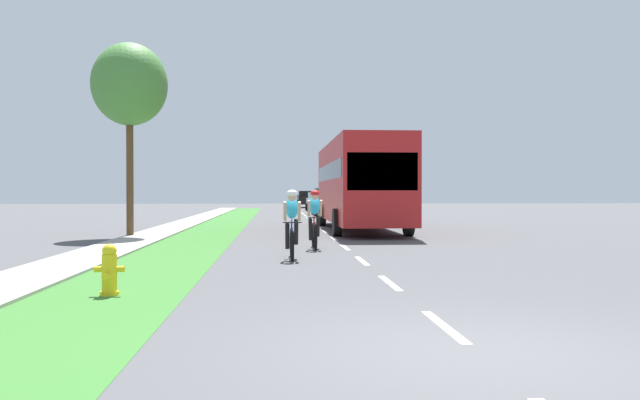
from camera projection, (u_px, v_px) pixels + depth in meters
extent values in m
plane|color=#4C4C4F|center=(323.00, 230.00, 26.07)|extent=(120.00, 120.00, 0.00)
cube|color=#38722D|center=(214.00, 230.00, 25.77)|extent=(2.27, 70.00, 0.01)
cube|color=#9E998E|center=(166.00, 230.00, 25.64)|extent=(1.52, 70.00, 0.10)
cube|color=white|center=(444.00, 326.00, 7.37)|extent=(0.12, 1.80, 0.01)
cube|color=white|center=(390.00, 283.00, 10.86)|extent=(0.12, 1.80, 0.01)
cube|color=white|center=(362.00, 261.00, 14.35)|extent=(0.12, 1.80, 0.01)
cube|color=white|center=(345.00, 247.00, 17.84)|extent=(0.12, 1.80, 0.01)
cube|color=white|center=(334.00, 238.00, 21.33)|extent=(0.12, 1.80, 0.01)
cube|color=white|center=(326.00, 232.00, 24.82)|extent=(0.12, 1.80, 0.01)
cube|color=white|center=(319.00, 227.00, 28.32)|extent=(0.12, 1.80, 0.01)
cube|color=white|center=(315.00, 223.00, 31.81)|extent=(0.12, 1.80, 0.01)
cube|color=white|center=(311.00, 220.00, 35.30)|extent=(0.12, 1.80, 0.01)
cube|color=white|center=(308.00, 217.00, 38.79)|extent=(0.12, 1.80, 0.01)
cube|color=white|center=(305.00, 215.00, 42.28)|extent=(0.12, 1.80, 0.01)
cube|color=white|center=(303.00, 214.00, 45.77)|extent=(0.12, 1.80, 0.01)
cube|color=white|center=(301.00, 212.00, 49.27)|extent=(0.12, 1.80, 0.01)
cube|color=white|center=(299.00, 211.00, 52.76)|extent=(0.12, 1.80, 0.01)
cube|color=white|center=(298.00, 210.00, 56.25)|extent=(0.12, 1.80, 0.01)
cylinder|color=yellow|center=(110.00, 293.00, 9.55)|extent=(0.28, 0.28, 0.06)
cylinder|color=yellow|center=(109.00, 273.00, 9.55)|extent=(0.22, 0.22, 0.55)
sphere|color=yellow|center=(109.00, 251.00, 9.55)|extent=(0.21, 0.21, 0.21)
cylinder|color=yellow|center=(98.00, 269.00, 9.54)|extent=(0.12, 0.09, 0.09)
cylinder|color=yellow|center=(120.00, 269.00, 9.56)|extent=(0.12, 0.09, 0.09)
cylinder|color=yellow|center=(106.00, 276.00, 9.38)|extent=(0.11, 0.14, 0.11)
torus|color=black|center=(291.00, 242.00, 15.27)|extent=(0.06, 0.68, 0.68)
torus|color=black|center=(292.00, 246.00, 14.23)|extent=(0.06, 0.68, 0.68)
cylinder|color=#23389E|center=(292.00, 237.00, 14.65)|extent=(0.04, 0.59, 0.43)
cylinder|color=#23389E|center=(292.00, 231.00, 14.93)|extent=(0.04, 0.04, 0.55)
cylinder|color=#23389E|center=(292.00, 222.00, 14.69)|extent=(0.03, 0.55, 0.03)
cylinder|color=black|center=(292.00, 222.00, 14.24)|extent=(0.42, 0.02, 0.02)
ellipsoid|color=#26A5CC|center=(292.00, 207.00, 14.76)|extent=(0.30, 0.54, 0.63)
sphere|color=tan|center=(292.00, 197.00, 14.48)|extent=(0.20, 0.20, 0.20)
ellipsoid|color=white|center=(292.00, 193.00, 14.48)|extent=(0.24, 0.28, 0.16)
cylinder|color=tan|center=(285.00, 211.00, 14.47)|extent=(0.07, 0.26, 0.45)
cylinder|color=tan|center=(299.00, 211.00, 14.49)|extent=(0.07, 0.26, 0.45)
cylinder|color=black|center=(287.00, 236.00, 14.84)|extent=(0.10, 0.30, 0.60)
cylinder|color=black|center=(296.00, 232.00, 14.80)|extent=(0.10, 0.25, 0.61)
torus|color=black|center=(313.00, 235.00, 17.96)|extent=(0.06, 0.68, 0.68)
torus|color=black|center=(316.00, 237.00, 16.92)|extent=(0.06, 0.68, 0.68)
cylinder|color=red|center=(315.00, 230.00, 17.34)|extent=(0.04, 0.59, 0.43)
cylinder|color=red|center=(314.00, 225.00, 17.62)|extent=(0.04, 0.04, 0.55)
cylinder|color=red|center=(314.00, 217.00, 17.39)|extent=(0.03, 0.55, 0.03)
cylinder|color=black|center=(315.00, 218.00, 16.94)|extent=(0.42, 0.02, 0.02)
ellipsoid|color=#26A5CC|center=(314.00, 205.00, 17.45)|extent=(0.30, 0.54, 0.63)
sphere|color=tan|center=(315.00, 196.00, 17.17)|extent=(0.20, 0.20, 0.20)
ellipsoid|color=red|center=(315.00, 193.00, 17.17)|extent=(0.24, 0.28, 0.16)
cylinder|color=tan|center=(309.00, 208.00, 17.16)|extent=(0.07, 0.26, 0.45)
cylinder|color=tan|center=(321.00, 208.00, 17.18)|extent=(0.07, 0.26, 0.45)
cylinder|color=black|center=(310.00, 229.00, 17.53)|extent=(0.10, 0.30, 0.60)
cylinder|color=black|center=(318.00, 226.00, 17.50)|extent=(0.10, 0.25, 0.61)
cube|color=red|center=(359.00, 182.00, 26.15)|extent=(2.50, 11.60, 3.10)
cube|color=#1E2833|center=(359.00, 172.00, 26.15)|extent=(2.52, 10.67, 0.64)
cube|color=#1E2833|center=(382.00, 171.00, 20.40)|extent=(2.25, 0.06, 1.20)
cylinder|color=black|center=(337.00, 222.00, 22.33)|extent=(0.28, 0.96, 0.96)
cylinder|color=black|center=(409.00, 222.00, 22.50)|extent=(0.28, 0.96, 0.96)
cylinder|color=black|center=(322.00, 215.00, 29.27)|extent=(0.28, 0.96, 0.96)
cylinder|color=black|center=(377.00, 215.00, 29.44)|extent=(0.28, 0.96, 0.96)
cube|color=#194C2D|center=(329.00, 203.00, 42.78)|extent=(1.90, 4.70, 1.00)
cube|color=#194C2D|center=(329.00, 192.00, 42.97)|extent=(1.71, 2.91, 0.52)
cube|color=#1E2833|center=(330.00, 194.00, 41.72)|extent=(1.56, 0.08, 0.44)
cylinder|color=black|center=(316.00, 210.00, 41.31)|extent=(0.25, 0.72, 0.72)
cylinder|color=black|center=(345.00, 210.00, 41.44)|extent=(0.25, 0.72, 0.72)
cylinder|color=black|center=(313.00, 209.00, 44.12)|extent=(0.25, 0.72, 0.72)
cylinder|color=black|center=(341.00, 209.00, 44.26)|extent=(0.25, 0.72, 0.72)
cube|color=#A5A8AD|center=(318.00, 203.00, 52.26)|extent=(1.76, 4.30, 0.76)
cube|color=#A5A8AD|center=(318.00, 195.00, 52.41)|extent=(1.55, 2.24, 0.52)
cube|color=#1E2833|center=(319.00, 196.00, 51.44)|extent=(1.44, 0.08, 0.44)
cylinder|color=black|center=(308.00, 207.00, 50.88)|extent=(0.22, 0.64, 0.64)
cylinder|color=black|center=(331.00, 207.00, 51.00)|extent=(0.22, 0.64, 0.64)
cylinder|color=black|center=(307.00, 207.00, 53.54)|extent=(0.22, 0.64, 0.64)
cylinder|color=black|center=(328.00, 207.00, 53.66)|extent=(0.22, 0.64, 0.64)
cube|color=black|center=(308.00, 200.00, 64.08)|extent=(1.96, 5.10, 0.76)
cube|color=black|center=(308.00, 194.00, 63.30)|extent=(1.80, 1.78, 0.64)
cube|color=#1E2833|center=(309.00, 194.00, 62.59)|extent=(1.67, 0.08, 0.52)
cube|color=black|center=(298.00, 197.00, 65.03)|extent=(0.08, 2.81, 0.40)
cube|color=black|center=(316.00, 197.00, 65.15)|extent=(0.08, 2.81, 0.40)
cube|color=black|center=(307.00, 197.00, 66.58)|extent=(1.80, 0.08, 0.40)
cylinder|color=black|center=(298.00, 204.00, 62.49)|extent=(0.26, 0.76, 0.76)
cylinder|color=black|center=(319.00, 204.00, 62.62)|extent=(0.26, 0.76, 0.76)
cylinder|color=black|center=(297.00, 203.00, 65.54)|extent=(0.26, 0.76, 0.76)
cylinder|color=black|center=(317.00, 203.00, 65.67)|extent=(0.26, 0.76, 0.76)
cylinder|color=brown|center=(130.00, 176.00, 22.18)|extent=(0.24, 0.24, 4.19)
ellipsoid|color=#478438|center=(130.00, 84.00, 22.14)|extent=(2.57, 2.57, 2.82)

